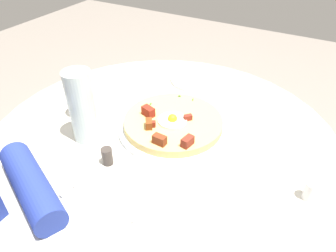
# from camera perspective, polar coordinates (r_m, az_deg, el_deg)

# --- Properties ---
(dining_table) EXTENTS (0.99, 0.99, 0.70)m
(dining_table) POSITION_cam_1_polar(r_m,az_deg,el_deg) (1.00, -0.88, -9.01)
(dining_table) COLOR beige
(dining_table) RESTS_ON ground_plane
(pizza_plate) EXTENTS (0.32, 0.32, 0.01)m
(pizza_plate) POSITION_cam_1_polar(r_m,az_deg,el_deg) (0.91, 0.95, -0.16)
(pizza_plate) COLOR white
(pizza_plate) RESTS_ON dining_table
(breakfast_pizza) EXTENTS (0.29, 0.29, 0.05)m
(breakfast_pizza) POSITION_cam_1_polar(r_m,az_deg,el_deg) (0.89, 0.87, 0.69)
(breakfast_pizza) COLOR #D5B569
(breakfast_pizza) RESTS_ON pizza_plate
(bread_plate) EXTENTS (0.19, 0.19, 0.01)m
(bread_plate) POSITION_cam_1_polar(r_m,az_deg,el_deg) (1.16, 5.25, 8.50)
(bread_plate) COLOR white
(bread_plate) RESTS_ON dining_table
(napkin) EXTENTS (0.15, 0.18, 0.00)m
(napkin) POSITION_cam_1_polar(r_m,az_deg,el_deg) (0.72, -12.81, -14.49)
(napkin) COLOR white
(napkin) RESTS_ON dining_table
(fork) EXTENTS (0.03, 0.18, 0.00)m
(fork) POSITION_cam_1_polar(r_m,az_deg,el_deg) (0.72, -11.84, -13.38)
(fork) COLOR silver
(fork) RESTS_ON napkin
(knife) EXTENTS (0.03, 0.18, 0.00)m
(knife) POSITION_cam_1_polar(r_m,az_deg,el_deg) (0.71, -13.90, -15.15)
(knife) COLOR silver
(knife) RESTS_ON napkin
(water_glass) EXTENTS (0.07, 0.07, 0.11)m
(water_glass) POSITION_cam_1_polar(r_m,az_deg,el_deg) (0.97, -15.64, 4.61)
(water_glass) COLOR silver
(water_glass) RESTS_ON dining_table
(water_bottle) EXTENTS (0.07, 0.07, 0.20)m
(water_bottle) POSITION_cam_1_polar(r_m,az_deg,el_deg) (0.85, -15.46, 3.44)
(water_bottle) COLOR silver
(water_bottle) RESTS_ON dining_table
(salt_shaker) EXTENTS (0.03, 0.03, 0.05)m
(salt_shaker) POSITION_cam_1_polar(r_m,az_deg,el_deg) (0.77, 24.58, -10.74)
(salt_shaker) COLOR white
(salt_shaker) RESTS_ON dining_table
(pepper_shaker) EXTENTS (0.03, 0.03, 0.05)m
(pepper_shaker) POSITION_cam_1_polar(r_m,az_deg,el_deg) (0.80, -11.08, -5.45)
(pepper_shaker) COLOR #3F3833
(pepper_shaker) RESTS_ON dining_table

